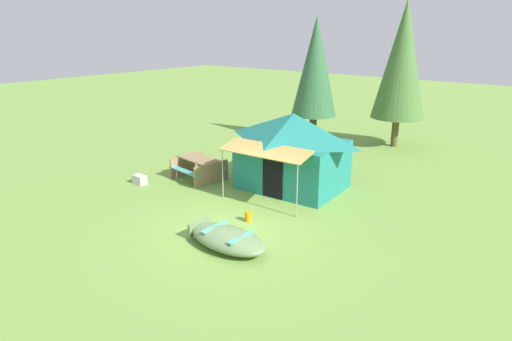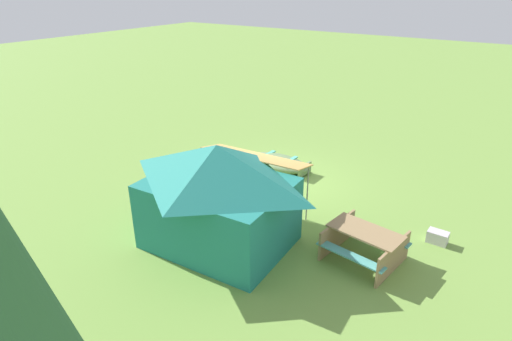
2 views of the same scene
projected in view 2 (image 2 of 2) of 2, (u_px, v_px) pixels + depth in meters
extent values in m
plane|color=#729B42|center=(278.00, 184.00, 13.83)|extent=(80.00, 80.00, 0.00)
ellipsoid|color=#678553|center=(278.00, 163.00, 14.81)|extent=(2.34, 1.25, 0.47)
ellipsoid|color=#242E1D|center=(278.00, 162.00, 14.79)|extent=(2.15, 1.10, 0.17)
cube|color=#4EB79A|center=(267.00, 155.00, 14.97)|extent=(0.17, 0.90, 0.04)
cube|color=#4EB79A|center=(290.00, 161.00, 14.48)|extent=(0.17, 0.90, 0.04)
cube|color=#678553|center=(305.00, 170.00, 14.23)|extent=(0.10, 0.75, 0.35)
cube|color=#207C72|center=(219.00, 213.00, 10.42)|extent=(3.44, 2.69, 1.69)
pyramid|color=#207C72|center=(217.00, 164.00, 9.88)|extent=(3.71, 2.90, 0.93)
cube|color=black|center=(247.00, 197.00, 11.46)|extent=(0.76, 0.07, 1.35)
cube|color=tan|center=(255.00, 156.00, 11.40)|extent=(3.02, 1.09, 0.23)
cylinder|color=gray|center=(222.00, 172.00, 12.74)|extent=(0.04, 0.04, 1.60)
cylinder|color=gray|center=(307.00, 194.00, 11.44)|extent=(0.04, 0.04, 1.60)
cube|color=#977851|center=(366.00, 231.00, 9.81)|extent=(1.76, 1.03, 0.04)
cube|color=#52A7A1|center=(377.00, 233.00, 10.37)|extent=(1.68, 0.49, 0.04)
cube|color=#52A7A1|center=(350.00, 255.00, 9.53)|extent=(1.68, 0.49, 0.04)
cube|color=#977851|center=(393.00, 258.00, 9.52)|extent=(0.27, 1.50, 0.75)
cube|color=#977851|center=(337.00, 234.00, 10.42)|extent=(0.27, 1.50, 0.75)
cube|color=silver|center=(438.00, 237.00, 10.69)|extent=(0.50, 0.32, 0.31)
cylinder|color=orange|center=(268.00, 186.00, 13.38)|extent=(0.21, 0.21, 0.29)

